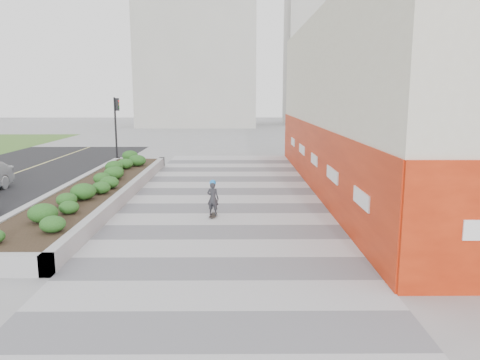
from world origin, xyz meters
name	(u,v)px	position (x,y,z in m)	size (l,w,h in m)	color
ground	(220,250)	(0.00, 0.00, 0.00)	(160.00, 160.00, 0.00)	gray
walkway	(223,222)	(0.00, 3.00, 0.01)	(8.00, 36.00, 0.01)	#A8A8AD
building	(378,103)	(6.98, 8.98, 3.98)	(6.04, 24.08, 8.00)	beige
planter	(97,188)	(-5.50, 7.00, 0.42)	(3.00, 18.00, 0.90)	#9E9EA0
traffic_signal_near	(116,120)	(-7.23, 17.50, 2.76)	(0.33, 0.28, 4.20)	black
distant_bldg_north_l	(198,54)	(-5.00, 55.00, 10.00)	(16.00, 12.00, 20.00)	#ADAAA3
distant_bldg_north_r	(333,43)	(15.00, 60.00, 12.00)	(14.00, 10.00, 24.00)	#ADAAA3
manhole_cover	(238,222)	(0.50, 3.00, 0.00)	(0.44, 0.44, 0.01)	#595654
skateboarder	(213,198)	(-0.38, 3.72, 0.70)	(0.52, 0.74, 1.37)	beige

